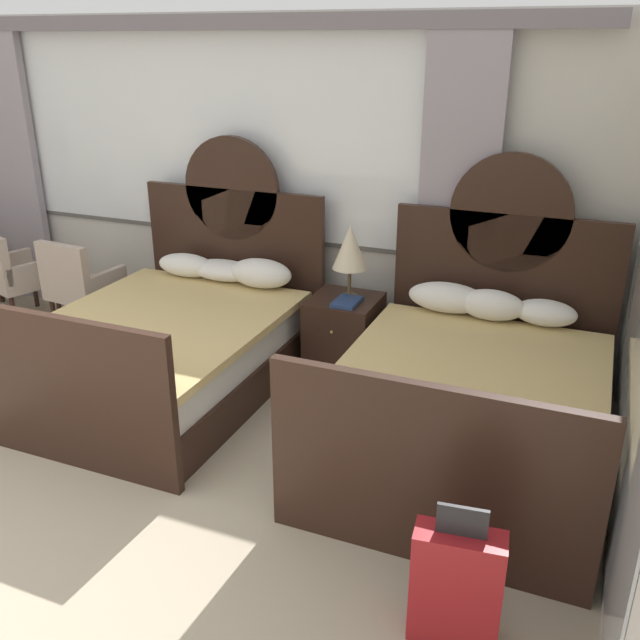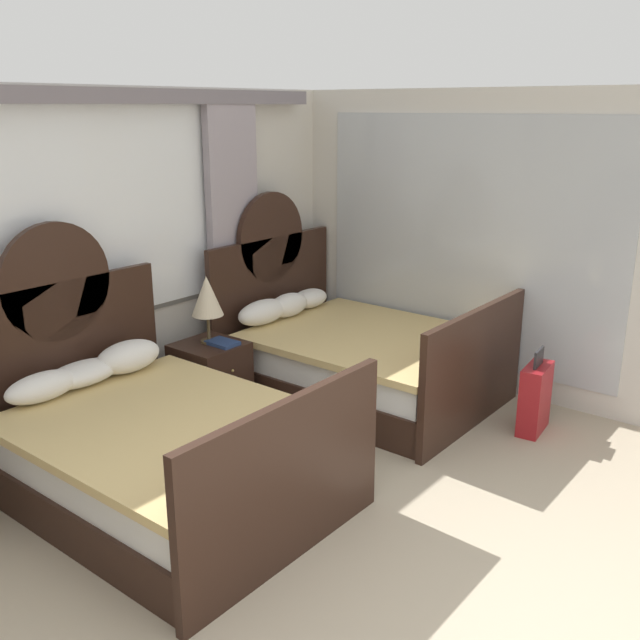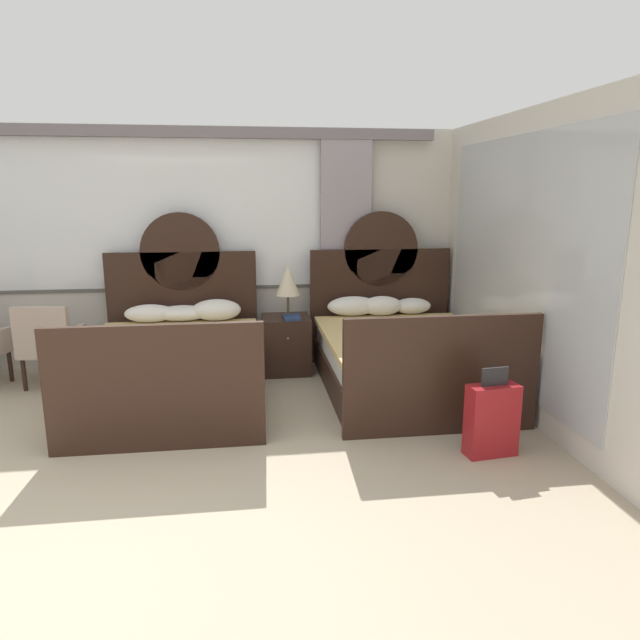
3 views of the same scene
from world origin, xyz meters
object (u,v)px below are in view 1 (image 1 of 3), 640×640
at_px(suitcase_on_floor, 456,586).
at_px(armchair_by_window_left, 80,283).
at_px(book_on_nightstand, 347,302).
at_px(bed_near_mirror, 470,397).
at_px(bed_near_window, 171,341).
at_px(table_lamp_on_nightstand, 350,248).
at_px(nightstand_between_beds, 344,335).
at_px(armchair_by_window_centre, 12,272).

bearing_deg(suitcase_on_floor, armchair_by_window_left, 150.99).
bearing_deg(armchair_by_window_left, book_on_nightstand, 1.37).
xyz_separation_m(bed_near_mirror, book_on_nightstand, (-1.08, 0.61, 0.29)).
distance_m(bed_near_window, table_lamp_on_nightstand, 1.54).
bearing_deg(bed_near_mirror, suitcase_on_floor, -80.81).
relative_size(book_on_nightstand, suitcase_on_floor, 0.37).
xyz_separation_m(bed_near_window, suitcase_on_floor, (2.54, -1.59, -0.08)).
distance_m(nightstand_between_beds, armchair_by_window_left, 2.47).
relative_size(nightstand_between_beds, armchair_by_window_centre, 0.72).
distance_m(armchair_by_window_left, armchair_by_window_centre, 0.79).
bearing_deg(bed_near_window, table_lamp_on_nightstand, 32.34).
bearing_deg(bed_near_mirror, armchair_by_window_centre, 172.82).
relative_size(bed_near_mirror, armchair_by_window_left, 2.58).
distance_m(bed_near_mirror, table_lamp_on_nightstand, 1.50).
bearing_deg(book_on_nightstand, armchair_by_window_centre, -179.01).
bearing_deg(table_lamp_on_nightstand, bed_near_mirror, -33.76).
relative_size(nightstand_between_beds, table_lamp_on_nightstand, 1.09).
height_order(armchair_by_window_left, suitcase_on_floor, armchair_by_window_left).
height_order(bed_near_mirror, book_on_nightstand, bed_near_mirror).
bearing_deg(book_on_nightstand, bed_near_window, -153.10).
bearing_deg(armchair_by_window_centre, bed_near_mirror, -7.18).
bearing_deg(armchair_by_window_centre, armchair_by_window_left, -0.24).
bearing_deg(armchair_by_window_left, bed_near_mirror, -8.69).
height_order(table_lamp_on_nightstand, armchair_by_window_left, table_lamp_on_nightstand).
xyz_separation_m(armchair_by_window_left, armchair_by_window_centre, (-0.79, 0.00, 0.00)).
bearing_deg(table_lamp_on_nightstand, suitcase_on_floor, -59.58).
height_order(bed_near_mirror, armchair_by_window_centre, bed_near_mirror).
distance_m(nightstand_between_beds, armchair_by_window_centre, 3.26).
height_order(armchair_by_window_centre, suitcase_on_floor, armchair_by_window_centre).
bearing_deg(bed_near_window, armchair_by_window_centre, 165.42).
bearing_deg(bed_near_mirror, nightstand_between_beds, 147.88).
height_order(book_on_nightstand, armchair_by_window_centre, armchair_by_window_centre).
relative_size(armchair_by_window_left, suitcase_on_floor, 1.25).
distance_m(armchair_by_window_left, suitcase_on_floor, 4.42).
bearing_deg(table_lamp_on_nightstand, bed_near_window, -147.66).
relative_size(nightstand_between_beds, book_on_nightstand, 2.43).
distance_m(bed_near_window, suitcase_on_floor, 3.00).
height_order(nightstand_between_beds, book_on_nightstand, book_on_nightstand).
relative_size(armchair_by_window_left, armchair_by_window_centre, 1.00).
relative_size(bed_near_mirror, suitcase_on_floor, 3.22).
xyz_separation_m(bed_near_mirror, suitcase_on_floor, (0.26, -1.59, -0.07)).
xyz_separation_m(bed_near_window, armchair_by_window_left, (-1.32, 0.55, 0.12)).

